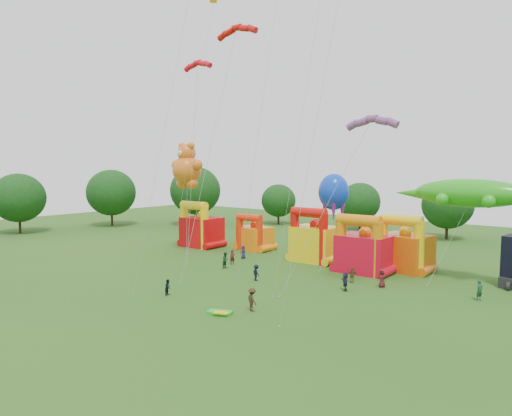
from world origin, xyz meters
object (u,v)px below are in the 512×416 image
Objects in this scene: octopus_kite at (330,223)px; spectator_4 at (352,275)px; bouncy_castle_0 at (200,229)px; teddy_bear_kite at (187,183)px; spectator_0 at (243,252)px; gecko_kite at (461,215)px; bouncy_castle_2 at (314,241)px.

spectator_4 is (7.04, -7.76, -4.12)m from octopus_kite.
teddy_bear_kite is at bearing -70.61° from bouncy_castle_0.
teddy_bear_kite reaches higher than spectator_0.
teddy_bear_kite reaches higher than gecko_kite.
bouncy_castle_2 reaches higher than bouncy_castle_0.
bouncy_castle_2 is 4.26× the size of spectator_4.
teddy_bear_kite is 8.75× the size of spectator_0.
octopus_kite is 11.85m from spectator_0.
spectator_4 is (26.43, -1.70, -8.88)m from teddy_bear_kite.
gecko_kite is 12.69m from spectator_4.
teddy_bear_kite is 9.50× the size of spectator_4.
gecko_kite is (35.00, 5.24, -2.60)m from teddy_bear_kite.
gecko_kite is 8.18× the size of spectator_0.
gecko_kite reaches higher than bouncy_castle_0.
octopus_kite is at bearing 5.79° from bouncy_castle_0.
bouncy_castle_2 is 17.92m from gecko_kite.
gecko_kite is at bearing -3.01° from octopus_kite.
teddy_bear_kite is at bearing -160.11° from spectator_0.
bouncy_castle_2 is at bearing -152.57° from octopus_kite.
octopus_kite is 11.26m from spectator_4.
gecko_kite is (36.39, 1.29, 4.48)m from bouncy_castle_0.
bouncy_castle_0 is at bearing -35.09° from spectator_4.
spectator_4 is (27.82, -5.65, -1.80)m from bouncy_castle_0.
spectator_0 is (-8.17, -4.19, -1.75)m from bouncy_castle_2.
teddy_bear_kite reaches higher than bouncy_castle_2.
octopus_kite is (-15.61, 0.82, -2.16)m from gecko_kite.
spectator_0 is at bearing -152.85° from bouncy_castle_2.
teddy_bear_kite is (1.39, -3.95, 7.08)m from bouncy_castle_0.
gecko_kite is at bearing 0.28° from bouncy_castle_2.
octopus_kite is (1.74, 0.90, 2.30)m from bouncy_castle_2.
teddy_bear_kite reaches higher than spectator_4.
bouncy_castle_2 is 3.93× the size of spectator_0.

